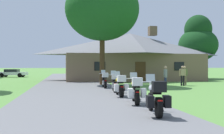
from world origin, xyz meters
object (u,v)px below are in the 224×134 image
object	(u,v)px
bystander_gray_shirt_by_tree	(165,76)
tree_right_of_lodge	(198,40)
motorcycle_silver_nearest_to_camera	(156,98)
motorcycle_green_fourth_in_row	(114,83)
motorcycle_yellow_second_in_row	(136,91)
parked_white_sedan_far_left	(12,73)
bystander_olive_shirt_near_lodge	(185,74)
bystander_tan_shirt_beside_signpost	(183,75)
motorcycle_yellow_third_in_row	(120,86)
motorcycle_white_farthest_in_row	(104,80)
tree_by_lodge_front	(102,1)

from	to	relation	value
bystander_gray_shirt_by_tree	tree_right_of_lodge	world-z (taller)	tree_right_of_lodge
motorcycle_silver_nearest_to_camera	motorcycle_green_fourth_in_row	xyz separation A→B (m)	(0.18, 8.36, 0.01)
motorcycle_yellow_second_in_row	tree_right_of_lodge	world-z (taller)	tree_right_of_lodge
motorcycle_green_fourth_in_row	motorcycle_silver_nearest_to_camera	bearing A→B (deg)	-85.18
tree_right_of_lodge	parked_white_sedan_far_left	size ratio (longest dim) A/B	1.93
bystander_olive_shirt_near_lodge	parked_white_sedan_far_left	world-z (taller)	bystander_olive_shirt_near_lodge
motorcycle_green_fourth_in_row	bystander_tan_shirt_beside_signpost	distance (m)	8.22
motorcycle_yellow_third_in_row	tree_right_of_lodge	world-z (taller)	tree_right_of_lodge
motorcycle_white_farthest_in_row	bystander_tan_shirt_beside_signpost	bearing A→B (deg)	16.37
motorcycle_green_fourth_in_row	parked_white_sedan_far_left	world-z (taller)	motorcycle_green_fourth_in_row
bystander_tan_shirt_beside_signpost	tree_right_of_lodge	world-z (taller)	tree_right_of_lodge
bystander_gray_shirt_by_tree	tree_right_of_lodge	distance (m)	19.14
bystander_gray_shirt_by_tree	tree_by_lodge_front	size ratio (longest dim) A/B	0.14
bystander_tan_shirt_beside_signpost	parked_white_sedan_far_left	world-z (taller)	bystander_tan_shirt_beside_signpost
motorcycle_silver_nearest_to_camera	motorcycle_yellow_second_in_row	xyz separation A→B (m)	(0.06, 2.71, 0.00)
motorcycle_silver_nearest_to_camera	motorcycle_yellow_third_in_row	bearing A→B (deg)	98.48
tree_right_of_lodge	motorcycle_yellow_second_in_row	bearing A→B (deg)	-122.48
tree_by_lodge_front	parked_white_sedan_far_left	world-z (taller)	tree_by_lodge_front
motorcycle_green_fourth_in_row	bystander_tan_shirt_beside_signpost	bearing A→B (deg)	41.84
motorcycle_yellow_third_in_row	motorcycle_green_fourth_in_row	xyz separation A→B (m)	(0.20, 2.72, 0.01)
motorcycle_yellow_second_in_row	bystander_tan_shirt_beside_signpost	world-z (taller)	bystander_tan_shirt_beside_signpost
bystander_olive_shirt_near_lodge	tree_by_lodge_front	distance (m)	9.55
motorcycle_yellow_second_in_row	tree_right_of_lodge	bearing A→B (deg)	66.46
bystander_olive_shirt_near_lodge	motorcycle_green_fourth_in_row	bearing A→B (deg)	34.29
motorcycle_yellow_third_in_row	motorcycle_green_fourth_in_row	world-z (taller)	same
motorcycle_yellow_third_in_row	parked_white_sedan_far_left	size ratio (longest dim) A/B	0.47
motorcycle_silver_nearest_to_camera	motorcycle_yellow_third_in_row	world-z (taller)	same
bystander_tan_shirt_beside_signpost	bystander_olive_shirt_near_lodge	bearing A→B (deg)	65.50
motorcycle_green_fourth_in_row	motorcycle_white_farthest_in_row	size ratio (longest dim) A/B	1.00
bystander_olive_shirt_near_lodge	parked_white_sedan_far_left	distance (m)	27.82
motorcycle_yellow_second_in_row	parked_white_sedan_far_left	distance (m)	34.09
bystander_olive_shirt_near_lodge	motorcycle_yellow_third_in_row	bearing A→B (deg)	45.06
parked_white_sedan_far_left	motorcycle_yellow_second_in_row	bearing A→B (deg)	-154.87
motorcycle_yellow_third_in_row	tree_right_of_lodge	size ratio (longest dim) A/B	0.25
tree_right_of_lodge	parked_white_sedan_far_left	bearing A→B (deg)	159.43
motorcycle_green_fourth_in_row	bystander_gray_shirt_by_tree	xyz separation A→B (m)	(4.02, 1.80, 0.31)
motorcycle_white_farthest_in_row	tree_right_of_lodge	world-z (taller)	tree_right_of_lodge
bystander_olive_shirt_near_lodge	tree_right_of_lodge	bearing A→B (deg)	-124.65
bystander_tan_shirt_beside_signpost	tree_by_lodge_front	size ratio (longest dim) A/B	0.14
tree_right_of_lodge	motorcycle_green_fourth_in_row	bearing A→B (deg)	-129.95
motorcycle_yellow_third_in_row	parked_white_sedan_far_left	xyz separation A→B (m)	(-10.52, 29.47, 0.03)
tree_right_of_lodge	tree_by_lodge_front	world-z (taller)	tree_by_lodge_front
motorcycle_white_farthest_in_row	bystander_gray_shirt_by_tree	distance (m)	4.40
motorcycle_yellow_second_in_row	motorcycle_green_fourth_in_row	world-z (taller)	same
motorcycle_yellow_third_in_row	motorcycle_white_farthest_in_row	bearing A→B (deg)	92.15
motorcycle_white_farthest_in_row	motorcycle_yellow_third_in_row	bearing A→B (deg)	-88.00
motorcycle_green_fourth_in_row	tree_by_lodge_front	bearing A→B (deg)	94.56
tree_by_lodge_front	motorcycle_silver_nearest_to_camera	bearing A→B (deg)	-91.37
motorcycle_silver_nearest_to_camera	motorcycle_yellow_third_in_row	size ratio (longest dim) A/B	1.00
motorcycle_yellow_third_in_row	motorcycle_silver_nearest_to_camera	bearing A→B (deg)	-87.27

